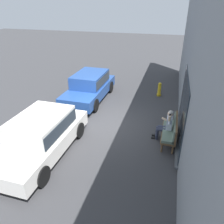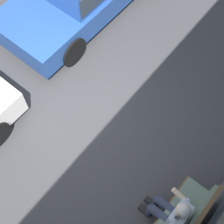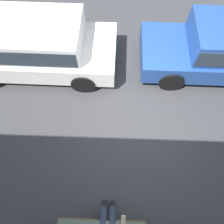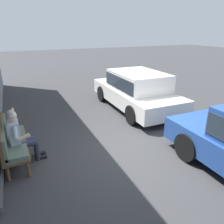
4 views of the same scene
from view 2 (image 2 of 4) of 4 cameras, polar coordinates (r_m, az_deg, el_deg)
The scene contains 2 objects.
ground_plane at distance 7.01m, azimuth -6.27°, elevation -0.02°, with size 60.00×60.00×0.00m, color #38383A.
person_on_phone at distance 5.68m, azimuth 10.01°, elevation -16.25°, with size 0.73×0.74×1.31m.
Camera 2 is at (2.03, 2.60, 6.18)m, focal length 55.00 mm.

